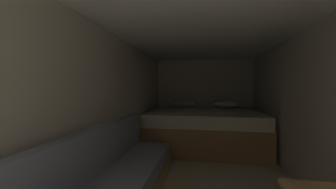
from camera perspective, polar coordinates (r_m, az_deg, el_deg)
ground_plane at (r=2.92m, az=9.84°, el=-23.75°), size 7.52×7.52×0.00m
wall_back at (r=5.42m, az=9.93°, el=-0.99°), size 2.51×0.05×1.98m
wall_left at (r=2.91m, az=-15.09°, el=-3.49°), size 0.05×5.52×1.98m
wall_right at (r=2.92m, az=34.98°, el=-3.76°), size 0.05×5.52×1.98m
ceiling_slab at (r=2.73m, az=10.08°, el=17.69°), size 2.51×5.52×0.05m
bed at (r=4.53m, az=9.89°, el=-9.22°), size 2.29×1.81×0.94m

